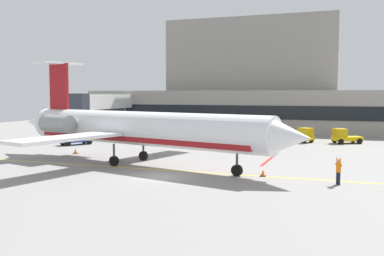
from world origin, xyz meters
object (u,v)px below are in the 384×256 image
(belt_loader, at_px, (344,137))
(fuel_tank, at_px, (160,125))
(regional_jet, at_px, (135,128))
(baggage_tug, at_px, (302,135))
(marshaller, at_px, (338,171))
(pushback_tractor, at_px, (80,137))

(belt_loader, height_order, fuel_tank, fuel_tank)
(regional_jet, height_order, fuel_tank, regional_jet)
(regional_jet, bearing_deg, belt_loader, 53.59)
(regional_jet, relative_size, baggage_tug, 7.70)
(baggage_tug, bearing_deg, marshaller, -78.87)
(belt_loader, bearing_deg, fuel_tank, 176.87)
(regional_jet, distance_m, belt_loader, 30.37)
(regional_jet, height_order, marshaller, regional_jet)
(marshaller, bearing_deg, belt_loader, 90.10)
(belt_loader, distance_m, fuel_tank, 26.92)
(fuel_tank, xyz_separation_m, marshaller, (26.92, -29.40, -0.63))
(pushback_tractor, bearing_deg, baggage_tug, 25.11)
(pushback_tractor, bearing_deg, marshaller, -25.51)
(baggage_tug, bearing_deg, belt_loader, 3.32)
(marshaller, bearing_deg, regional_jet, 168.82)
(regional_jet, distance_m, baggage_tug, 27.26)
(baggage_tug, xyz_separation_m, fuel_tank, (-21.48, 1.78, 0.73))
(baggage_tug, relative_size, fuel_tank, 0.49)
(belt_loader, bearing_deg, marshaller, -89.90)
(marshaller, bearing_deg, baggage_tug, 101.13)
(regional_jet, bearing_deg, marshaller, -11.18)
(regional_jet, height_order, baggage_tug, regional_jet)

